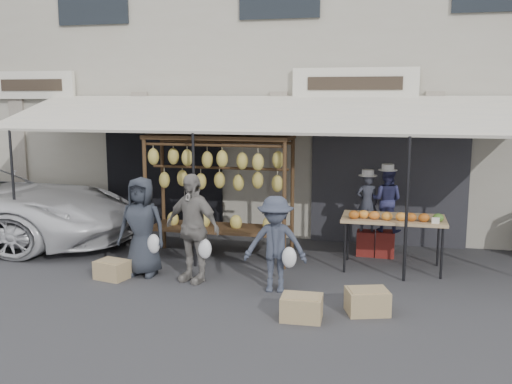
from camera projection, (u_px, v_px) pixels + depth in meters
ground_plane at (233, 292)px, 8.54m from camera, size 90.00×90.00×0.00m
shophouse at (302, 66)px, 14.17m from camera, size 24.00×6.15×7.30m
awning at (266, 115)px, 10.30m from camera, size 10.00×2.35×2.92m
banana_rack at (219, 173)px, 10.08m from camera, size 2.60×0.90×2.24m
produce_table at (393, 219)px, 9.50m from camera, size 1.70×0.90×1.04m
vendor_left at (367, 203)px, 10.40m from camera, size 0.42×0.31×1.06m
vendor_right at (387, 200)px, 10.29m from camera, size 0.65×0.56×1.16m
customer_left at (142, 227)px, 9.26m from camera, size 0.81×0.53×1.62m
customer_mid at (192, 228)px, 8.95m from camera, size 1.09×0.72×1.72m
customer_right at (275, 244)px, 8.49m from camera, size 0.99×0.63×1.45m
stool_left at (366, 243)px, 10.52m from camera, size 0.36×0.36×0.46m
stool_right at (385, 244)px, 10.43m from camera, size 0.40×0.40×0.47m
crate_near_a at (302, 308)px, 7.48m from camera, size 0.54×0.42×0.32m
crate_near_b at (367, 301)px, 7.69m from camera, size 0.65×0.56×0.33m
crate_far at (112, 270)px, 9.16m from camera, size 0.57×0.48×0.30m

